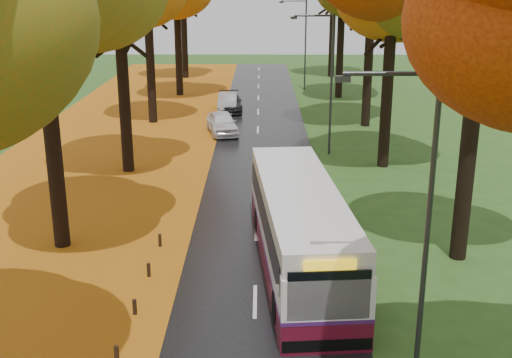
{
  "coord_description": "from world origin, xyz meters",
  "views": [
    {
      "loc": [
        0.15,
        -6.37,
        9.98
      ],
      "look_at": [
        0.0,
        16.89,
        2.6
      ],
      "focal_mm": 45.0,
      "sensor_mm": 36.0,
      "label": 1
    }
  ],
  "objects_px": {
    "streetlamp_near": "(419,208)",
    "streetlamp_mid": "(327,74)",
    "car_dark": "(230,102)",
    "car_white": "(222,123)",
    "streetlamp_far": "(303,38)",
    "car_silver": "(228,102)",
    "bus": "(299,226)"
  },
  "relations": [
    {
      "from": "streetlamp_mid",
      "to": "streetlamp_far",
      "type": "height_order",
      "value": "same"
    },
    {
      "from": "streetlamp_mid",
      "to": "bus",
      "type": "bearing_deg",
      "value": -98.87
    },
    {
      "from": "streetlamp_far",
      "to": "car_silver",
      "type": "relative_size",
      "value": 1.96
    },
    {
      "from": "bus",
      "to": "car_dark",
      "type": "relative_size",
      "value": 2.55
    },
    {
      "from": "streetlamp_far",
      "to": "car_dark",
      "type": "xyz_separation_m",
      "value": [
        -6.13,
        -9.59,
        -4.02
      ]
    },
    {
      "from": "streetlamp_far",
      "to": "bus",
      "type": "height_order",
      "value": "streetlamp_far"
    },
    {
      "from": "car_silver",
      "to": "car_white",
      "type": "bearing_deg",
      "value": -90.87
    },
    {
      "from": "streetlamp_mid",
      "to": "car_silver",
      "type": "relative_size",
      "value": 1.96
    },
    {
      "from": "streetlamp_near",
      "to": "bus",
      "type": "bearing_deg",
      "value": 110.1
    },
    {
      "from": "streetlamp_near",
      "to": "car_silver",
      "type": "bearing_deg",
      "value": 100.38
    },
    {
      "from": "streetlamp_far",
      "to": "bus",
      "type": "xyz_separation_m",
      "value": [
        -2.41,
        -37.42,
        -3.12
      ]
    },
    {
      "from": "streetlamp_far",
      "to": "car_white",
      "type": "xyz_separation_m",
      "value": [
        -6.3,
        -17.11,
        -3.95
      ]
    },
    {
      "from": "streetlamp_mid",
      "to": "car_dark",
      "type": "relative_size",
      "value": 1.78
    },
    {
      "from": "streetlamp_far",
      "to": "car_dark",
      "type": "distance_m",
      "value": 12.07
    },
    {
      "from": "bus",
      "to": "car_dark",
      "type": "xyz_separation_m",
      "value": [
        -3.73,
        27.84,
        -0.9
      ]
    },
    {
      "from": "car_dark",
      "to": "car_white",
      "type": "bearing_deg",
      "value": -95.41
    },
    {
      "from": "bus",
      "to": "car_dark",
      "type": "bearing_deg",
      "value": 92.9
    },
    {
      "from": "streetlamp_mid",
      "to": "car_white",
      "type": "relative_size",
      "value": 1.88
    },
    {
      "from": "car_dark",
      "to": "bus",
      "type": "bearing_deg",
      "value": -86.54
    },
    {
      "from": "streetlamp_far",
      "to": "car_silver",
      "type": "height_order",
      "value": "streetlamp_far"
    },
    {
      "from": "streetlamp_mid",
      "to": "bus",
      "type": "height_order",
      "value": "streetlamp_mid"
    },
    {
      "from": "bus",
      "to": "car_silver",
      "type": "distance_m",
      "value": 28.09
    },
    {
      "from": "streetlamp_near",
      "to": "streetlamp_mid",
      "type": "height_order",
      "value": "same"
    },
    {
      "from": "car_silver",
      "to": "car_dark",
      "type": "distance_m",
      "value": 0.17
    },
    {
      "from": "car_white",
      "to": "car_dark",
      "type": "xyz_separation_m",
      "value": [
        0.16,
        7.52,
        -0.07
      ]
    },
    {
      "from": "streetlamp_near",
      "to": "bus",
      "type": "height_order",
      "value": "streetlamp_near"
    },
    {
      "from": "streetlamp_far",
      "to": "car_white",
      "type": "bearing_deg",
      "value": -110.21
    },
    {
      "from": "car_silver",
      "to": "bus",
      "type": "bearing_deg",
      "value": -82.91
    },
    {
      "from": "bus",
      "to": "streetlamp_near",
      "type": "bearing_deg",
      "value": -74.62
    },
    {
      "from": "car_silver",
      "to": "streetlamp_mid",
      "type": "bearing_deg",
      "value": -63.92
    },
    {
      "from": "streetlamp_far",
      "to": "car_dark",
      "type": "relative_size",
      "value": 1.78
    },
    {
      "from": "streetlamp_near",
      "to": "streetlamp_mid",
      "type": "relative_size",
      "value": 1.0
    }
  ]
}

